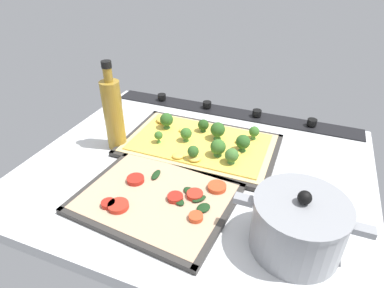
{
  "coord_description": "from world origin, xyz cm",
  "views": [
    {
      "loc": [
        -22.81,
        61.02,
        47.99
      ],
      "look_at": [
        2.19,
        -2.15,
        4.75
      ],
      "focal_mm": 30.34,
      "sensor_mm": 36.0,
      "label": 1
    }
  ],
  "objects_px": {
    "baking_tray_back": "(156,199)",
    "veggie_pizza_back": "(157,197)",
    "cooking_pot": "(298,225)",
    "baking_tray_front": "(200,146)",
    "broccoli_pizza": "(202,142)",
    "oil_bottle": "(113,113)"
  },
  "relations": [
    {
      "from": "baking_tray_front",
      "to": "baking_tray_back",
      "type": "height_order",
      "value": "same"
    },
    {
      "from": "veggie_pizza_back",
      "to": "cooking_pot",
      "type": "bearing_deg",
      "value": 176.72
    },
    {
      "from": "baking_tray_front",
      "to": "veggie_pizza_back",
      "type": "height_order",
      "value": "veggie_pizza_back"
    },
    {
      "from": "baking_tray_front",
      "to": "oil_bottle",
      "type": "distance_m",
      "value": 0.24
    },
    {
      "from": "baking_tray_front",
      "to": "baking_tray_back",
      "type": "xyz_separation_m",
      "value": [
        0.01,
        0.23,
        0.0
      ]
    },
    {
      "from": "cooking_pot",
      "to": "baking_tray_front",
      "type": "bearing_deg",
      "value": -42.0
    },
    {
      "from": "baking_tray_front",
      "to": "cooking_pot",
      "type": "relative_size",
      "value": 1.74
    },
    {
      "from": "veggie_pizza_back",
      "to": "oil_bottle",
      "type": "relative_size",
      "value": 1.34
    },
    {
      "from": "veggie_pizza_back",
      "to": "cooking_pot",
      "type": "relative_size",
      "value": 1.35
    },
    {
      "from": "veggie_pizza_back",
      "to": "baking_tray_back",
      "type": "bearing_deg",
      "value": 12.84
    },
    {
      "from": "cooking_pot",
      "to": "veggie_pizza_back",
      "type": "bearing_deg",
      "value": -3.28
    },
    {
      "from": "baking_tray_front",
      "to": "broccoli_pizza",
      "type": "relative_size",
      "value": 1.06
    },
    {
      "from": "broccoli_pizza",
      "to": "baking_tray_front",
      "type": "bearing_deg",
      "value": -5.41
    },
    {
      "from": "baking_tray_back",
      "to": "veggie_pizza_back",
      "type": "distance_m",
      "value": 0.01
    },
    {
      "from": "baking_tray_front",
      "to": "broccoli_pizza",
      "type": "distance_m",
      "value": 0.02
    },
    {
      "from": "baking_tray_back",
      "to": "veggie_pizza_back",
      "type": "height_order",
      "value": "veggie_pizza_back"
    },
    {
      "from": "baking_tray_back",
      "to": "cooking_pot",
      "type": "xyz_separation_m",
      "value": [
        -0.29,
        0.02,
        0.05
      ]
    },
    {
      "from": "baking_tray_back",
      "to": "veggie_pizza_back",
      "type": "bearing_deg",
      "value": -167.16
    },
    {
      "from": "oil_bottle",
      "to": "broccoli_pizza",
      "type": "bearing_deg",
      "value": -160.93
    },
    {
      "from": "oil_bottle",
      "to": "cooking_pot",
      "type": "bearing_deg",
      "value": 160.32
    },
    {
      "from": "cooking_pot",
      "to": "oil_bottle",
      "type": "xyz_separation_m",
      "value": [
        0.49,
        -0.17,
        0.05
      ]
    },
    {
      "from": "baking_tray_front",
      "to": "cooking_pot",
      "type": "height_order",
      "value": "cooking_pot"
    }
  ]
}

